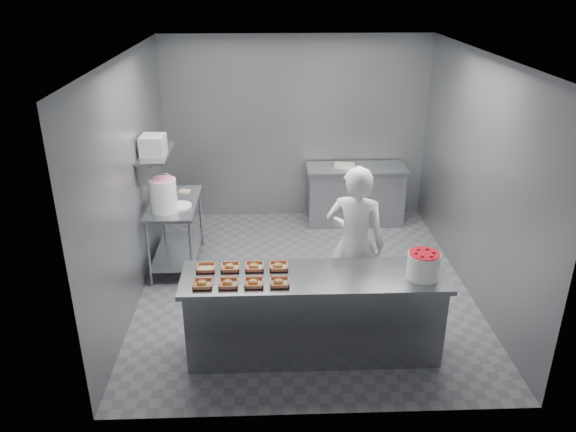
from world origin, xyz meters
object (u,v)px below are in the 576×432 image
object	(u,v)px
tray_7	(278,266)
strawberry_tub	(423,264)
tray_2	(254,283)
worker	(355,244)
back_counter	(355,194)
tray_1	(228,283)
appliance	(153,145)
glaze_bucket	(163,194)
tray_3	(279,282)
service_counter	(314,314)
tray_6	(254,266)
prep_table	(176,224)
tray_4	(206,268)
tray_5	(230,267)
tray_0	(203,284)

from	to	relation	value
tray_7	strawberry_tub	size ratio (longest dim) A/B	0.61
tray_2	strawberry_tub	xyz separation A→B (m)	(1.63, 0.09, 0.12)
tray_2	worker	distance (m)	1.37
back_counter	tray_2	bearing A→B (deg)	-113.58
tray_1	tray_2	world-z (taller)	same
appliance	glaze_bucket	bearing A→B (deg)	-57.14
tray_3	worker	distance (m)	1.19
back_counter	tray_2	world-z (taller)	tray_2
service_counter	tray_6	size ratio (longest dim) A/B	13.88
tray_2	appliance	bearing A→B (deg)	121.53
tray_3	worker	bearing A→B (deg)	44.64
prep_table	tray_4	bearing A→B (deg)	-71.89
tray_6	tray_7	size ratio (longest dim) A/B	1.00
tray_6	appliance	distance (m)	2.23
tray_2	glaze_bucket	distance (m)	2.16
tray_1	glaze_bucket	xyz separation A→B (m)	(-0.89, 1.83, 0.19)
tray_5	glaze_bucket	size ratio (longest dim) A/B	0.38
prep_table	back_counter	xyz separation A→B (m)	(2.55, 1.30, -0.14)
back_counter	worker	bearing A→B (deg)	-98.89
tray_6	glaze_bucket	world-z (taller)	glaze_bucket
tray_7	service_counter	bearing A→B (deg)	-24.43
strawberry_tub	tray_4	bearing A→B (deg)	173.78
tray_7	appliance	distance (m)	2.37
tray_0	tray_3	bearing A→B (deg)	0.00
strawberry_tub	appliance	xyz separation A→B (m)	(-2.86, 1.92, 0.65)
tray_4	tray_6	world-z (taller)	tray_6
service_counter	tray_1	bearing A→B (deg)	-169.21
glaze_bucket	tray_4	bearing A→B (deg)	-66.72
glaze_bucket	appliance	size ratio (longest dim) A/B	1.56
tray_1	glaze_bucket	distance (m)	2.04
tray_0	strawberry_tub	world-z (taller)	strawberry_tub
prep_table	tray_3	xyz separation A→B (m)	(1.30, -2.11, 0.33)
tray_2	tray_6	bearing A→B (deg)	90.00
back_counter	service_counter	bearing A→B (deg)	-105.48
tray_4	glaze_bucket	size ratio (longest dim) A/B	0.38
tray_5	tray_6	bearing A→B (deg)	0.00
tray_2	tray_5	xyz separation A→B (m)	(-0.24, 0.32, 0.00)
tray_3	glaze_bucket	world-z (taller)	glaze_bucket
back_counter	worker	distance (m)	2.64
prep_table	worker	size ratio (longest dim) A/B	0.67
tray_4	glaze_bucket	bearing A→B (deg)	113.28
service_counter	tray_4	bearing A→B (deg)	171.57
worker	strawberry_tub	size ratio (longest dim) A/B	5.77
back_counter	tray_7	xyz separation A→B (m)	(-1.25, -3.09, 0.47)
tray_1	worker	size ratio (longest dim) A/B	0.10
tray_1	tray_2	distance (m)	0.24
prep_table	appliance	distance (m)	1.11
tray_1	service_counter	bearing A→B (deg)	10.79
strawberry_tub	glaze_bucket	bearing A→B (deg)	147.68
back_counter	glaze_bucket	size ratio (longest dim) A/B	3.02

